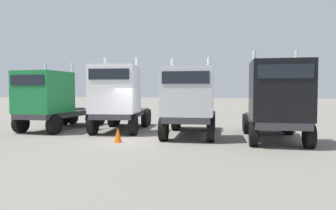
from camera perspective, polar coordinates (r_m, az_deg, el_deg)
name	(u,v)px	position (r m, az deg, el deg)	size (l,w,h in m)	color
ground	(133,140)	(14.75, -6.66, -6.54)	(200.00, 200.00, 0.00)	slate
semi_truck_green	(51,100)	(19.16, -21.09, 0.90)	(2.94, 6.46, 4.06)	#333338
semi_truck_white	(118,98)	(17.50, -9.34, 1.31)	(3.98, 6.63, 4.33)	#333338
semi_truck_silver	(189,102)	(15.33, 4.03, 0.63)	(3.61, 6.71, 4.07)	#333338
semi_truck_black	(277,101)	(14.58, 19.77, 0.68)	(3.45, 6.65, 4.24)	#333338
traffic_cone_near	(118,135)	(14.10, -9.40, -5.56)	(0.36, 0.36, 0.69)	#F2590C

